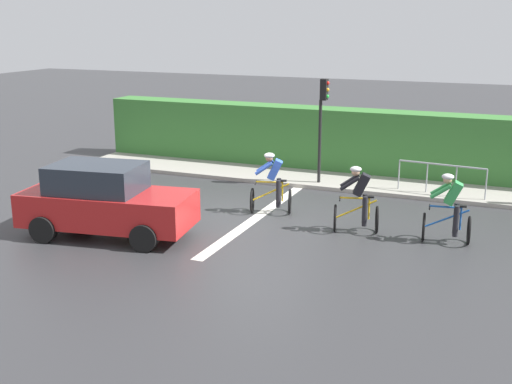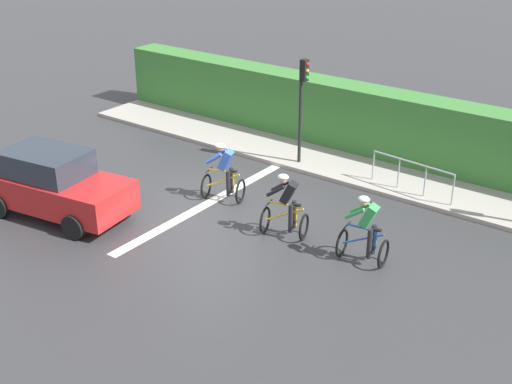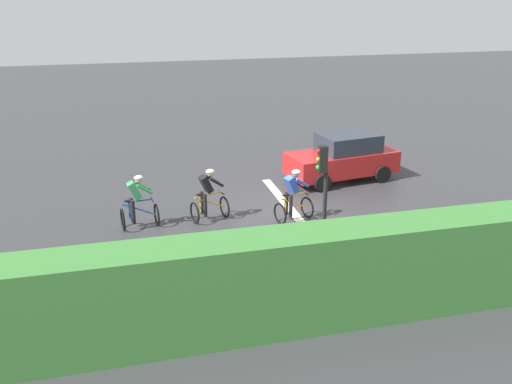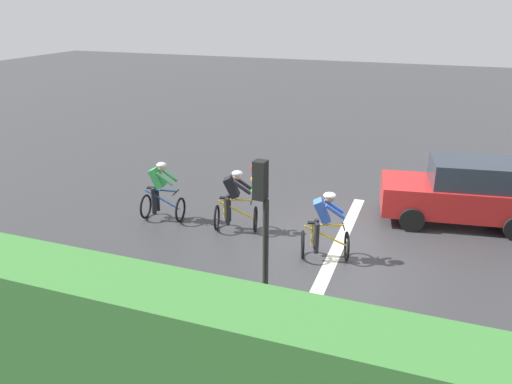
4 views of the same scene
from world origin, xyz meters
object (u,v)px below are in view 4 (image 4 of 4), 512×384
cyclist_second (234,202)px  cyclist_lead (160,192)px  pedestrian_railing_kerbside (87,267)px  traffic_light_near_crossing (262,226)px  car_red (463,192)px  cyclist_mid (324,227)px

cyclist_second → cyclist_lead: bearing=91.3°
cyclist_second → pedestrian_railing_kerbside: 4.29m
cyclist_lead → traffic_light_near_crossing: bearing=-132.5°
traffic_light_near_crossing → pedestrian_railing_kerbside: 3.94m
car_red → cyclist_lead: bearing=108.9°
traffic_light_near_crossing → cyclist_second: bearing=28.5°
cyclist_lead → cyclist_mid: bearing=-98.0°
cyclist_lead → car_red: size_ratio=0.39×
cyclist_lead → cyclist_second: 2.15m
cyclist_mid → cyclist_lead: bearing=82.0°
cyclist_lead → car_red: car_red is taller
cyclist_mid → pedestrian_railing_kerbside: (-3.32, 3.99, -0.05)m
cyclist_lead → pedestrian_railing_kerbside: cyclist_lead is taller
cyclist_second → cyclist_mid: bearing=-105.6°
cyclist_second → traffic_light_near_crossing: bearing=-151.5°
cyclist_second → car_red: (2.59, -5.55, 0.08)m
cyclist_lead → traffic_light_near_crossing: traffic_light_near_crossing is taller
cyclist_second → cyclist_mid: (-0.71, -2.52, 0.00)m
pedestrian_railing_kerbside → car_red: bearing=-46.7°
cyclist_mid → pedestrian_railing_kerbside: size_ratio=0.65×
cyclist_mid → traffic_light_near_crossing: size_ratio=0.50×
cyclist_lead → pedestrian_railing_kerbside: (-3.98, -0.67, -0.05)m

